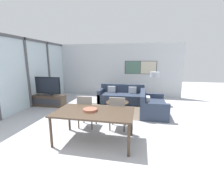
% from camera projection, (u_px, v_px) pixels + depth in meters
% --- Properties ---
extents(ground_plane, '(24.00, 24.00, 0.00)m').
position_uv_depth(ground_plane, '(62.00, 160.00, 2.96)').
color(ground_plane, '#B2B2B7').
extents(wall_back, '(7.08, 0.09, 2.80)m').
position_uv_depth(wall_back, '(115.00, 70.00, 8.19)').
color(wall_back, silver).
rests_on(wall_back, ground_plane).
extents(window_wall_left, '(0.07, 5.73, 2.80)m').
position_uv_depth(window_wall_left, '(27.00, 70.00, 5.99)').
color(window_wall_left, silver).
rests_on(window_wall_left, ground_plane).
extents(area_rug, '(2.73, 1.68, 0.01)m').
position_uv_depth(area_rug, '(117.00, 111.00, 5.83)').
color(area_rug, '#706051').
rests_on(area_rug, ground_plane).
extents(tv_console, '(1.40, 0.46, 0.47)m').
position_uv_depth(tv_console, '(49.00, 100.00, 6.42)').
color(tv_console, '#423326').
rests_on(tv_console, ground_plane).
extents(television, '(1.13, 0.20, 0.78)m').
position_uv_depth(television, '(48.00, 86.00, 6.30)').
color(television, '#2D2D33').
rests_on(television, tv_console).
extents(sofa_main, '(2.07, 0.92, 0.80)m').
position_uv_depth(sofa_main, '(122.00, 96.00, 6.96)').
color(sofa_main, '#2D384C').
rests_on(sofa_main, ground_plane).
extents(sofa_side, '(0.92, 1.56, 0.80)m').
position_uv_depth(sofa_side, '(150.00, 106.00, 5.47)').
color(sofa_side, '#2D384C').
rests_on(sofa_side, ground_plane).
extents(coffee_table, '(0.87, 0.87, 0.35)m').
position_uv_depth(coffee_table, '(117.00, 104.00, 5.77)').
color(coffee_table, '#423326').
rests_on(coffee_table, ground_plane).
extents(dining_table, '(1.85, 0.99, 0.76)m').
position_uv_depth(dining_table, '(94.00, 114.00, 3.52)').
color(dining_table, '#423326').
rests_on(dining_table, ground_plane).
extents(dining_chair_left, '(0.46, 0.46, 0.96)m').
position_uv_depth(dining_chair_left, '(86.00, 110.00, 4.29)').
color(dining_chair_left, gray).
rests_on(dining_chair_left, ground_plane).
extents(dining_chair_centre, '(0.46, 0.46, 0.96)m').
position_uv_depth(dining_chair_centre, '(118.00, 111.00, 4.17)').
color(dining_chair_centre, gray).
rests_on(dining_chair_centre, ground_plane).
extents(fruit_bowl, '(0.33, 0.33, 0.06)m').
position_uv_depth(fruit_bowl, '(90.00, 110.00, 3.53)').
color(fruit_bowl, '#995642').
rests_on(fruit_bowl, dining_table).
extents(floor_lamp, '(0.39, 0.39, 1.44)m').
position_uv_depth(floor_lamp, '(155.00, 76.00, 6.49)').
color(floor_lamp, '#2D2D33').
rests_on(floor_lamp, ground_plane).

